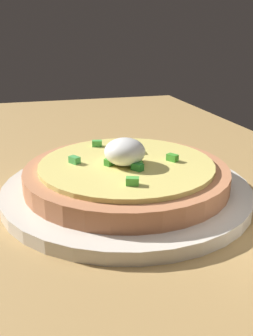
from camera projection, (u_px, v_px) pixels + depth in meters
The scene contains 3 objects.
dining_table at pixel (60, 197), 47.29cm from camera, with size 124.31×79.30×2.85cm, color #A9824B.
plate at pixel (126, 189), 44.39cm from camera, with size 29.30×29.30×1.44cm, color silver.
pizza at pixel (126, 172), 43.60cm from camera, with size 23.94×23.94×5.86cm.
Camera 1 is at (-43.68, 3.40, 21.49)cm, focal length 39.51 mm.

